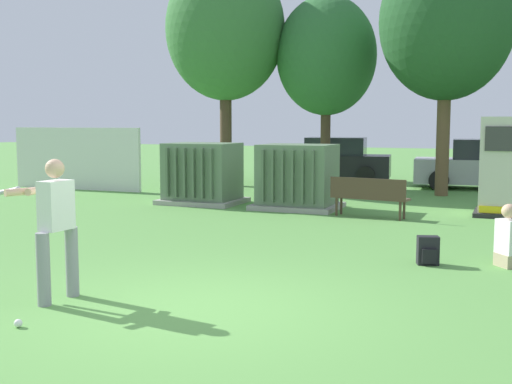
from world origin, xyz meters
The scene contains 14 objects.
ground_plane centered at (0.00, 0.00, 0.00)m, with size 96.00×96.00×0.00m, color #5B9947.
fence_panel centered at (-9.86, 10.50, 1.00)m, with size 4.80×0.12×2.00m, color silver.
transformer_west centered at (-4.45, 8.84, 0.79)m, with size 2.10×1.70×1.62m.
transformer_mid_west centered at (-1.75, 8.81, 0.79)m, with size 2.10×1.70×1.62m.
generator_enclosure centered at (3.27, 9.49, 1.14)m, with size 1.60×1.40×2.30m.
park_bench centered at (0.26, 7.92, 0.54)m, with size 1.84×0.66×0.92m.
batter centered at (-1.81, -0.30, 0.98)m, with size 1.61×0.72×1.74m.
sports_ball centered at (-1.47, -1.31, 0.04)m, with size 0.09×0.09×0.09m, color white.
backpack centered at (2.17, 3.46, 0.21)m, with size 0.37×0.33×0.44m.
tree_left centered at (-5.92, 13.50, 5.26)m, with size 4.01×4.01×7.67m.
tree_center_left centered at (-2.65, 14.41, 4.35)m, with size 3.32×3.32×6.34m.
tree_center_right centered at (1.30, 13.15, 5.07)m, with size 3.87×3.87×7.39m.
parked_car_leftmost centered at (-2.91, 16.33, 0.75)m, with size 4.40×2.36×1.62m.
parked_car_left_of_center centered at (2.32, 15.62, 0.75)m, with size 4.34×2.20×1.62m.
Camera 1 is at (3.39, -6.49, 2.18)m, focal length 45.03 mm.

